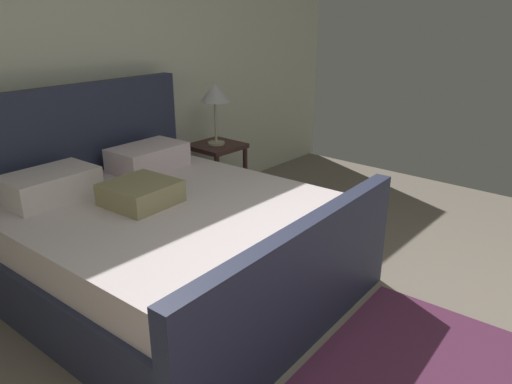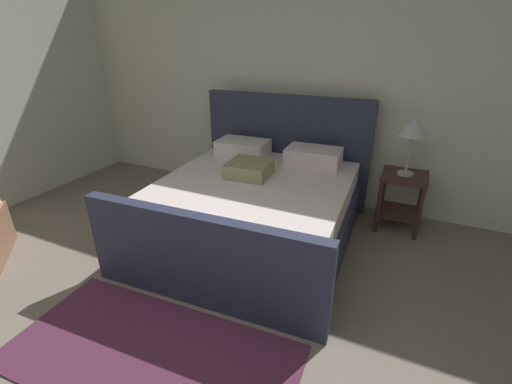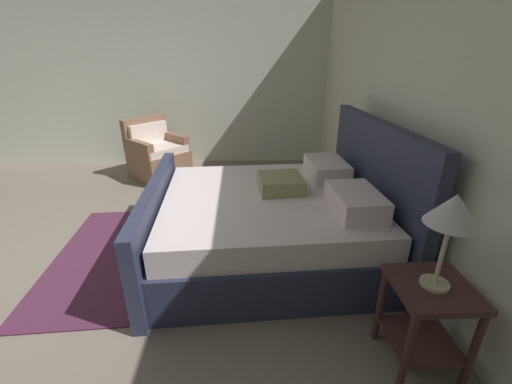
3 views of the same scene
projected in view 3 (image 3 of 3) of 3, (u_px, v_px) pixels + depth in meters
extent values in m
cube|color=slate|center=(59.00, 270.00, 3.00)|extent=(6.29, 6.23, 0.02)
cube|color=silver|center=(430.00, 113.00, 2.58)|extent=(6.41, 0.12, 2.77)
cube|color=silver|center=(137.00, 81.00, 5.39)|extent=(0.12, 6.35, 2.77)
cube|color=#2A2F48|center=(266.00, 234.00, 3.18)|extent=(1.89, 1.99, 0.40)
cube|color=#2A2F48|center=(372.00, 189.00, 3.09)|extent=(1.92, 0.19, 1.27)
cube|color=#2A2F48|center=(158.00, 222.00, 3.02)|extent=(1.92, 0.19, 0.77)
cube|color=silver|center=(266.00, 206.00, 3.05)|extent=(1.81, 1.93, 0.22)
cube|color=silver|center=(326.00, 169.00, 3.40)|extent=(0.58, 0.39, 0.18)
cube|color=silver|center=(355.00, 202.00, 2.66)|extent=(0.58, 0.39, 0.18)
cube|color=#948E60|center=(280.00, 183.00, 3.09)|extent=(0.43, 0.43, 0.14)
cube|color=#412523|center=(433.00, 288.00, 1.89)|extent=(0.44, 0.44, 0.04)
cube|color=#412523|center=(419.00, 339.00, 2.05)|extent=(0.40, 0.40, 0.02)
cylinder|color=#412523|center=(380.00, 306.00, 2.17)|extent=(0.04, 0.04, 0.56)
cylinder|color=#412523|center=(407.00, 355.00, 1.83)|extent=(0.04, 0.04, 0.56)
cylinder|color=#412523|center=(436.00, 304.00, 2.19)|extent=(0.04, 0.04, 0.56)
cylinder|color=#412523|center=(473.00, 352.00, 1.84)|extent=(0.04, 0.04, 0.56)
cylinder|color=#B7B293|center=(434.00, 284.00, 1.88)|extent=(0.16, 0.16, 0.02)
cylinder|color=#B7B293|center=(442.00, 254.00, 1.80)|extent=(0.02, 0.02, 0.38)
cone|color=silver|center=(454.00, 209.00, 1.69)|extent=(0.27, 0.27, 0.17)
cube|color=#8A6249|center=(160.00, 164.00, 5.11)|extent=(1.02, 1.02, 0.42)
cube|color=silver|center=(158.00, 148.00, 5.00)|extent=(0.94, 0.94, 0.10)
cube|color=#8A6249|center=(145.00, 133.00, 5.12)|extent=(0.60, 0.59, 0.48)
cube|color=silver|center=(149.00, 135.00, 5.07)|extent=(0.51, 0.50, 0.36)
cube|color=#8A6249|center=(139.00, 149.00, 4.77)|extent=(0.52, 0.53, 0.22)
cube|color=#8A6249|center=(175.00, 141.00, 5.19)|extent=(0.52, 0.53, 0.22)
cube|color=#52253F|center=(105.00, 256.00, 3.19)|extent=(1.93, 1.01, 0.01)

